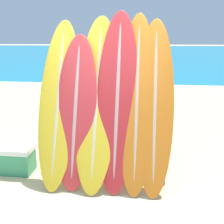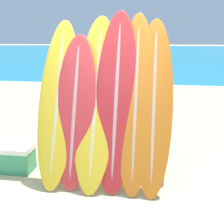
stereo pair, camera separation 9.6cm
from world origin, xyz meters
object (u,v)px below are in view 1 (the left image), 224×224
(surfboard_rack, at_px, (105,154))
(person_mid_beach, at_px, (91,83))
(surfboard_slot_5, at_px, (155,104))
(surfboard_slot_3, at_px, (117,98))
(surfboard_slot_1, at_px, (76,110))
(person_near_water, at_px, (86,72))
(surfboard_slot_2, at_px, (97,100))
(person_far_left, at_px, (158,66))
(surfboard_slot_4, at_px, (137,100))
(surfboard_slot_0, at_px, (59,101))
(person_far_right, at_px, (92,72))
(cooler_box, at_px, (15,159))

(surfboard_rack, height_order, person_mid_beach, person_mid_beach)
(person_mid_beach, bearing_deg, surfboard_slot_5, -122.95)
(surfboard_rack, relative_size, surfboard_slot_3, 0.71)
(surfboard_slot_1, xyz_separation_m, person_near_water, (-0.83, 4.51, -0.05))
(surfboard_slot_2, distance_m, person_far_left, 6.36)
(surfboard_rack, bearing_deg, person_mid_beach, 105.03)
(surfboard_rack, height_order, surfboard_slot_4, surfboard_slot_4)
(surfboard_slot_0, xyz_separation_m, surfboard_slot_1, (0.26, -0.06, -0.10))
(surfboard_rack, distance_m, person_near_water, 4.76)
(surfboard_rack, bearing_deg, surfboard_slot_4, 19.44)
(surfboard_slot_0, height_order, person_mid_beach, surfboard_slot_0)
(surfboard_slot_0, relative_size, person_near_water, 1.26)
(person_near_water, bearing_deg, surfboard_slot_2, 60.18)
(surfboard_slot_1, bearing_deg, surfboard_rack, -8.48)
(person_near_water, xyz_separation_m, person_far_right, (0.01, 0.96, -0.11))
(person_far_left, bearing_deg, surfboard_rack, -48.98)
(surfboard_slot_0, relative_size, surfboard_slot_4, 0.96)
(person_near_water, xyz_separation_m, cooler_box, (-0.17, -4.45, -0.77))
(person_far_right, bearing_deg, person_near_water, -53.38)
(person_near_water, xyz_separation_m, person_mid_beach, (0.54, -1.93, 0.00))
(person_near_water, height_order, person_far_left, person_far_left)
(surfboard_slot_4, bearing_deg, person_mid_beach, 114.29)
(person_near_water, distance_m, person_far_left, 2.92)
(surfboard_rack, bearing_deg, surfboard_slot_0, 169.37)
(surfboard_slot_3, xyz_separation_m, cooler_box, (-1.57, -0.03, -0.98))
(surfboard_slot_3, xyz_separation_m, person_far_left, (0.87, 6.27, -0.20))
(surfboard_slot_2, distance_m, surfboard_slot_5, 0.80)
(surfboard_rack, xyz_separation_m, person_far_right, (-1.24, 5.53, 0.44))
(surfboard_slot_2, xyz_separation_m, surfboard_slot_3, (0.29, -0.02, 0.03))
(surfboard_slot_0, distance_m, person_far_left, 6.52)
(surfboard_slot_0, bearing_deg, person_far_right, 95.99)
(person_far_left, height_order, person_far_right, person_far_left)
(surfboard_slot_1, bearing_deg, surfboard_slot_0, 165.99)
(surfboard_slot_4, height_order, person_far_right, surfboard_slot_4)
(surfboard_slot_1, distance_m, surfboard_slot_2, 0.32)
(surfboard_slot_3, height_order, person_far_right, surfboard_slot_3)
(surfboard_slot_0, xyz_separation_m, person_far_left, (1.69, 6.29, -0.14))
(surfboard_rack, relative_size, person_far_left, 0.93)
(surfboard_slot_0, xyz_separation_m, surfboard_slot_2, (0.53, 0.03, 0.03))
(cooler_box, bearing_deg, surfboard_slot_4, 0.92)
(surfboard_slot_1, bearing_deg, cooler_box, 176.80)
(surfboard_slot_3, bearing_deg, cooler_box, -179.03)
(person_far_left, bearing_deg, surfboard_slot_2, -50.42)
(surfboard_rack, xyz_separation_m, surfboard_slot_4, (0.42, 0.15, 0.74))
(surfboard_slot_2, bearing_deg, surfboard_slot_1, -160.27)
(surfboard_slot_5, xyz_separation_m, person_far_right, (-1.90, 5.39, -0.26))
(surfboard_slot_3, xyz_separation_m, person_near_water, (-1.40, 4.42, -0.21))
(surfboard_slot_4, bearing_deg, surfboard_slot_2, 178.57)
(surfboard_slot_3, bearing_deg, person_far_right, 104.47)
(surfboard_slot_0, distance_m, surfboard_slot_3, 0.83)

